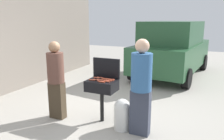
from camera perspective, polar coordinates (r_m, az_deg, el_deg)
ground_plane at (r=5.12m, az=-3.75°, el=-11.43°), size 24.00×24.00×0.00m
house_wall_side at (r=7.46m, az=-22.34°, el=7.06°), size 0.24×8.00×2.95m
bbq_grill at (r=4.60m, az=-2.61°, el=-4.33°), size 0.60×0.44×0.89m
grill_lid_open at (r=4.70m, az=-1.45°, el=0.48°), size 0.60×0.05×0.42m
hot_dog_0 at (r=4.73m, az=-3.03°, el=-1.93°), size 0.13×0.03×0.03m
hot_dog_1 at (r=4.59m, az=-1.93°, el=-2.36°), size 0.13×0.03×0.03m
hot_dog_2 at (r=4.54m, az=-0.28°, el=-2.54°), size 0.13×0.03×0.03m
hot_dog_3 at (r=4.56m, az=-3.11°, el=-2.49°), size 0.13×0.03×0.03m
hot_dog_4 at (r=4.56m, az=-5.15°, el=-2.52°), size 0.13×0.04×0.03m
hot_dog_5 at (r=4.63m, az=-1.50°, el=-2.22°), size 0.13×0.04×0.03m
hot_dog_6 at (r=4.50m, az=-0.80°, el=-2.66°), size 0.13×0.04×0.03m
hot_dog_7 at (r=4.40m, az=-2.65°, el=-3.05°), size 0.13×0.03×0.03m
hot_dog_8 at (r=4.71m, az=-3.96°, el=-1.99°), size 0.13×0.03×0.03m
hot_dog_9 at (r=4.45m, az=-2.96°, el=-2.87°), size 0.13×0.04×0.03m
hot_dog_10 at (r=4.56m, az=-3.98°, el=-2.49°), size 0.13×0.04×0.03m
hot_dog_11 at (r=4.48m, az=-1.56°, el=-2.75°), size 0.13×0.03×0.03m
hot_dog_12 at (r=4.58m, az=-0.08°, el=-2.41°), size 0.13×0.04×0.03m
hot_dog_13 at (r=4.43m, az=-1.32°, el=-2.94°), size 0.13×0.03×0.03m
propane_tank at (r=4.41m, az=2.58°, el=-11.01°), size 0.32×0.32×0.62m
person_left at (r=4.85m, az=-14.07°, el=-1.88°), size 0.35×0.35×1.66m
person_right at (r=4.04m, az=7.43°, el=-3.65°), size 0.37×0.37×1.78m
parked_minivan at (r=8.75m, az=15.16°, el=5.33°), size 2.43×4.59×2.02m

